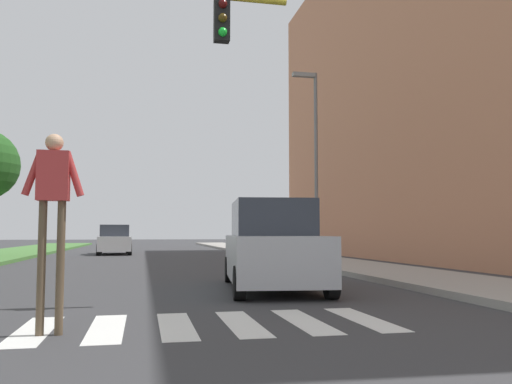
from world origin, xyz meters
TOP-DOWN VIEW (x-y plane):
  - ground_plane at (0.00, 30.00)m, footprint 140.00×140.00m
  - crosswalk at (0.00, 8.57)m, footprint 7.65×2.20m
  - sidewalk_right at (7.65, 28.00)m, footprint 3.00×64.00m
  - street_lamp_right at (7.05, 21.28)m, footprint 1.02×0.24m
  - pedestrian_performer at (-0.66, 8.20)m, footprint 0.75×0.25m
  - suv_crossing at (3.28, 12.83)m, footprint 2.42×4.78m
  - sedan_midblock at (-1.16, 33.15)m, footprint 2.08×4.68m

SIDE VIEW (x-z plane):
  - ground_plane at x=0.00m, z-range 0.00..0.00m
  - crosswalk at x=0.00m, z-range 0.00..0.01m
  - sidewalk_right at x=7.65m, z-range 0.00..0.15m
  - sedan_midblock at x=-1.16m, z-range -0.06..1.63m
  - suv_crossing at x=3.28m, z-range -0.05..1.92m
  - pedestrian_performer at x=-0.66m, z-range 0.42..2.91m
  - street_lamp_right at x=7.05m, z-range 0.84..8.34m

